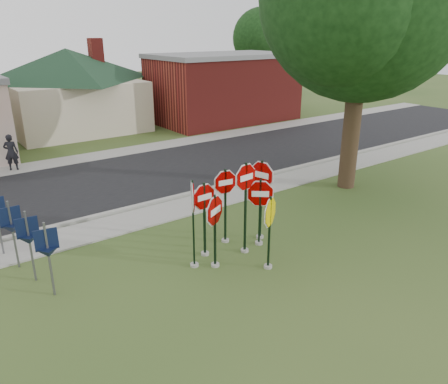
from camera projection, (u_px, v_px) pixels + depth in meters
ground at (269, 275)px, 11.89m from camera, size 120.00×120.00×0.00m
sidewalk_near at (169, 211)px, 16.04m from camera, size 60.00×1.60×0.06m
road at (119, 180)px, 19.45m from camera, size 60.00×7.00×0.04m
sidewalk_far at (86, 158)px, 22.70m from camera, size 60.00×1.60×0.06m
curb at (156, 202)px, 16.78m from camera, size 60.00×0.20×0.14m
stop_sign_center at (246, 195)px, 12.53m from camera, size 1.08×0.24×2.91m
stop_sign_yellow at (270, 223)px, 11.80m from camera, size 1.00×0.57×2.26m
stop_sign_left at (215, 221)px, 11.87m from camera, size 1.04×0.53×2.28m
stop_sign_right at (260, 204)px, 13.16m from camera, size 0.88×0.72×2.24m
stop_sign_back_right at (225, 196)px, 13.26m from camera, size 1.02×0.24×2.50m
stop_sign_back_left at (204, 210)px, 12.48m from camera, size 1.06×0.24×2.37m
stop_sign_far_right at (261, 188)px, 13.44m from camera, size 0.30×1.13×2.71m
stop_sign_far_left at (193, 211)px, 11.76m from camera, size 0.57×1.04×2.70m
route_sign_row at (12, 228)px, 11.88m from camera, size 1.43×4.63×2.00m
building_house at (68, 73)px, 28.37m from camera, size 11.60×11.60×6.20m
building_brick at (224, 87)px, 31.70m from camera, size 10.20×6.20×4.75m
bg_tree_right at (262, 38)px, 41.81m from camera, size 5.60×5.60×8.40m
pedestrian at (11, 152)px, 20.41m from camera, size 0.73×0.62×1.71m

